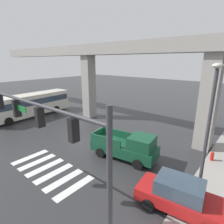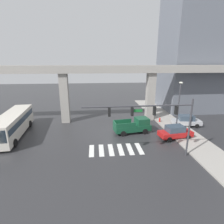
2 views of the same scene
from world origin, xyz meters
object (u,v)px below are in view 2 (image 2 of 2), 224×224
sedan_silver (186,121)px  sedan_red (175,132)px  traffic_signal_mast (156,115)px  street_lamp_near_corner (179,102)px  fire_hydrant (160,120)px  pickup_truck (134,126)px  city_bus (13,123)px

sedan_silver → sedan_red: (-3.73, -4.24, 0.00)m
traffic_signal_mast → street_lamp_near_corner: (5.03, 5.45, -0.12)m
sedan_silver → fire_hydrant: (-3.55, 1.82, -0.42)m
pickup_truck → city_bus: (-16.48, 0.74, 0.73)m
pickup_truck → sedan_red: 5.50m
sedan_silver → sedan_red: size_ratio=1.00×
sedan_red → street_lamp_near_corner: 3.89m
city_bus → sedan_red: city_bus is taller
sedan_silver → city_bus: bearing=-177.5°
fire_hydrant → sedan_silver: bearing=-27.1°
city_bus → fire_hydrant: size_ratio=12.91×
fire_hydrant → city_bus: bearing=-172.3°
sedan_silver → traffic_signal_mast: traffic_signal_mast is taller
city_bus → traffic_signal_mast: bearing=-24.0°
sedan_red → street_lamp_near_corner: size_ratio=0.62×
sedan_silver → traffic_signal_mast: (-8.18, -8.66, 3.83)m
pickup_truck → fire_hydrant: size_ratio=6.27×
street_lamp_near_corner → city_bus: bearing=174.5°
traffic_signal_mast → city_bus: bearing=156.0°
sedan_silver → fire_hydrant: size_ratio=5.30×
city_bus → sedan_silver: bearing=2.5°
pickup_truck → traffic_signal_mast: size_ratio=0.49×
sedan_red → street_lamp_near_corner: (0.58, 1.03, 3.70)m
pickup_truck → city_bus: 16.51m
sedan_red → fire_hydrant: 6.07m
pickup_truck → traffic_signal_mast: bearing=-85.9°
sedan_silver → fire_hydrant: sedan_silver is taller
city_bus → sedan_red: (21.42, -3.15, -0.87)m
city_bus → street_lamp_near_corner: 22.28m
city_bus → traffic_signal_mast: size_ratio=1.01×
pickup_truck → street_lamp_near_corner: size_ratio=0.74×
sedan_silver → street_lamp_near_corner: size_ratio=0.62×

